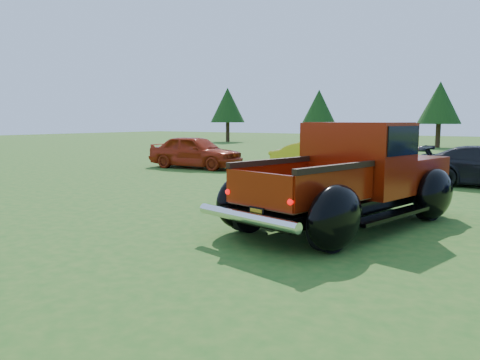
% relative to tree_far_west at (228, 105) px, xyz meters
% --- Properties ---
extents(ground, '(120.00, 120.00, 0.00)m').
position_rel_tree_far_west_xyz_m(ground, '(22.00, -30.00, -3.52)').
color(ground, '#225719').
rests_on(ground, ground).
extents(tree_far_west, '(3.33, 3.33, 5.20)m').
position_rel_tree_far_west_xyz_m(tree_far_west, '(0.00, 0.00, 0.00)').
color(tree_far_west, '#332114').
rests_on(tree_far_west, ground).
extents(tree_west, '(2.94, 2.94, 4.60)m').
position_rel_tree_far_west_xyz_m(tree_west, '(10.00, -1.00, -0.41)').
color(tree_west, '#332114').
rests_on(tree_west, ground).
extents(tree_mid_left, '(3.20, 3.20, 5.00)m').
position_rel_tree_far_west_xyz_m(tree_mid_left, '(19.00, 1.00, -0.14)').
color(tree_mid_left, '#332114').
rests_on(tree_mid_left, ground).
extents(pickup_truck, '(3.52, 5.77, 2.03)m').
position_rel_tree_far_west_xyz_m(pickup_truck, '(23.17, -28.07, -2.56)').
color(pickup_truck, black).
rests_on(pickup_truck, ground).
extents(show_car_red, '(4.31, 1.99, 1.43)m').
position_rel_tree_far_west_xyz_m(show_car_red, '(13.50, -21.40, -2.80)').
color(show_car_red, '#9E250E').
rests_on(show_car_red, ground).
extents(show_car_yellow, '(4.15, 2.11, 1.30)m').
position_rel_tree_far_west_xyz_m(show_car_yellow, '(19.44, -21.15, -2.87)').
color(show_car_yellow, gold).
rests_on(show_car_yellow, ground).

